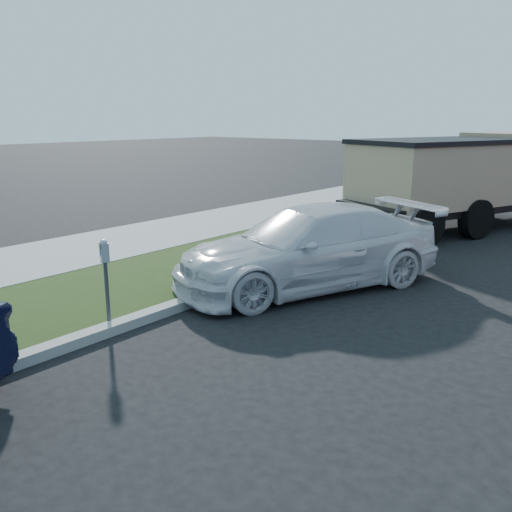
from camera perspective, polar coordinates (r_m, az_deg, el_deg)
The scene contains 5 objects.
ground at distance 7.17m, azimuth 3.55°, elevation -11.12°, with size 120.00×120.00×0.00m, color black.
streetside at distance 12.22m, azimuth -12.11°, elevation -0.23°, with size 6.12×50.00×0.15m.
parking_meter at distance 8.15m, azimuth -15.61°, elevation -0.69°, with size 0.21×0.17×1.27m.
white_wagon at distance 10.14m, azimuth 6.00°, elevation 0.98°, with size 2.09×5.14×1.49m, color silver.
dump_truck at distance 16.50m, azimuth 21.05°, elevation 7.88°, with size 4.60×7.15×2.64m.
Camera 1 is at (3.80, -5.24, 3.09)m, focal length 38.00 mm.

